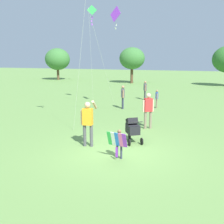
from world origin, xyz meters
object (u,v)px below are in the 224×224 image
at_px(kite_green_novelty, 115,17).
at_px(stroller, 133,128).
at_px(kite_orange_delta, 92,16).
at_px(person_couple_left, 123,95).
at_px(person_kid_running, 145,89).
at_px(person_adult_flyer, 88,120).
at_px(person_sitting_far, 157,97).
at_px(person_red_shirt, 148,108).
at_px(child_with_butterfly_kite, 119,141).

bearing_deg(kite_green_novelty, stroller, -64.69).
bearing_deg(kite_orange_delta, person_couple_left, -18.93).
distance_m(stroller, person_kid_running, 10.93).
distance_m(person_adult_flyer, stroller, 1.89).
bearing_deg(person_sitting_far, person_kid_running, 116.24).
distance_m(stroller, person_red_shirt, 2.31).
height_order(kite_orange_delta, person_kid_running, kite_orange_delta).
distance_m(stroller, kite_green_novelty, 8.86).
bearing_deg(kite_green_novelty, person_couple_left, 20.41).
distance_m(person_couple_left, person_kid_running, 4.17).
distance_m(kite_green_novelty, person_sitting_far, 5.90).
distance_m(child_with_butterfly_kite, kite_green_novelty, 10.31).
relative_size(child_with_butterfly_kite, person_couple_left, 0.65).
xyz_separation_m(kite_orange_delta, person_kid_running, (3.15, 3.25, -5.27)).
distance_m(stroller, person_couple_left, 7.09).
xyz_separation_m(kite_orange_delta, person_sitting_far, (4.67, 0.16, -5.44)).
bearing_deg(person_adult_flyer, stroller, 35.60).
height_order(stroller, person_sitting_far, person_sitting_far).
bearing_deg(person_kid_running, kite_orange_delta, -134.09).
height_order(kite_green_novelty, person_kid_running, kite_green_novelty).
height_order(kite_orange_delta, person_red_shirt, kite_orange_delta).
xyz_separation_m(person_adult_flyer, person_sitting_far, (1.05, 8.73, -0.32)).
distance_m(kite_green_novelty, person_kid_running, 6.68).
bearing_deg(kite_orange_delta, child_with_butterfly_kite, -61.25).
relative_size(person_sitting_far, person_kid_running, 0.82).
height_order(kite_orange_delta, person_sitting_far, kite_orange_delta).
distance_m(kite_orange_delta, person_couple_left, 5.91).
bearing_deg(person_sitting_far, person_adult_flyer, -96.88).
xyz_separation_m(person_red_shirt, person_sitting_far, (-0.57, 5.40, -0.29)).
relative_size(person_couple_left, person_kid_running, 1.03).
distance_m(child_with_butterfly_kite, kite_orange_delta, 12.06).
xyz_separation_m(kite_green_novelty, person_sitting_far, (2.61, 1.23, -5.15)).
relative_size(kite_green_novelty, person_kid_running, 4.32).
height_order(person_red_shirt, person_couple_left, person_red_shirt).
relative_size(person_adult_flyer, kite_green_novelty, 0.28).
height_order(person_adult_flyer, person_red_shirt, person_adult_flyer).
distance_m(person_red_shirt, person_sitting_far, 5.44).
relative_size(stroller, person_red_shirt, 0.61).
distance_m(person_adult_flyer, kite_orange_delta, 10.62).
bearing_deg(person_kid_running, person_adult_flyer, -87.73).
bearing_deg(person_couple_left, person_adult_flyer, -82.29).
relative_size(kite_orange_delta, person_kid_running, 4.55).
distance_m(kite_orange_delta, kite_green_novelty, 2.35).
height_order(stroller, kite_green_novelty, kite_green_novelty).
bearing_deg(kite_green_novelty, kite_orange_delta, 152.54).
distance_m(person_red_shirt, person_kid_running, 8.74).
relative_size(kite_green_novelty, person_couple_left, 4.22).
height_order(person_sitting_far, person_couple_left, person_couple_left).
bearing_deg(person_kid_running, person_couple_left, -97.88).
height_order(person_adult_flyer, person_kid_running, person_adult_flyer).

